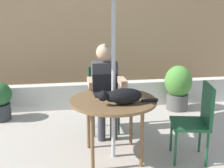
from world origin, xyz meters
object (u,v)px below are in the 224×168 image
object	(u,v)px
potted_plant_by_chair	(178,86)
chair_occupied	(104,94)
patio_table	(113,105)
person_seated	(105,85)
cat	(122,97)
laptop	(106,88)
chair_empty	(198,116)

from	to	relation	value
potted_plant_by_chair	chair_occupied	bearing A→B (deg)	-155.51
potted_plant_by_chair	patio_table	bearing A→B (deg)	-132.60
person_seated	cat	distance (m)	0.86
laptop	cat	world-z (taller)	laptop
person_seated	cat	size ratio (longest dim) A/B	1.87
patio_table	laptop	world-z (taller)	laptop
chair_empty	person_seated	xyz separation A→B (m)	(-0.92, 0.88, 0.17)
patio_table	person_seated	size ratio (longest dim) A/B	0.79
chair_occupied	cat	xyz separation A→B (m)	(0.06, -1.01, 0.27)
patio_table	cat	world-z (taller)	cat
chair_occupied	chair_empty	world-z (taller)	same
chair_empty	patio_table	bearing A→B (deg)	168.05
chair_empty	potted_plant_by_chair	size ratio (longest dim) A/B	1.18
patio_table	cat	bearing A→B (deg)	-71.07
person_seated	potted_plant_by_chair	xyz separation A→B (m)	(1.33, 0.76, -0.28)
chair_empty	person_seated	size ratio (longest dim) A/B	0.72
person_seated	laptop	size ratio (longest dim) A/B	3.98
patio_table	person_seated	xyz separation A→B (m)	(0.00, 0.68, 0.05)
chair_empty	cat	bearing A→B (deg)	178.67
patio_table	chair_empty	world-z (taller)	chair_empty
chair_empty	chair_occupied	bearing A→B (deg)	131.74
chair_occupied	person_seated	world-z (taller)	person_seated
person_seated	laptop	distance (m)	0.44
patio_table	laptop	size ratio (longest dim) A/B	3.14
chair_occupied	person_seated	bearing A→B (deg)	-90.00
chair_occupied	laptop	world-z (taller)	laptop
person_seated	laptop	xyz separation A→B (m)	(-0.05, -0.43, 0.08)
cat	potted_plant_by_chair	xyz separation A→B (m)	(1.27, 1.62, -0.38)
person_seated	laptop	world-z (taller)	person_seated
patio_table	chair_empty	xyz separation A→B (m)	(0.92, -0.20, -0.12)
chair_empty	person_seated	bearing A→B (deg)	136.47
chair_occupied	chair_empty	size ratio (longest dim) A/B	1.00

